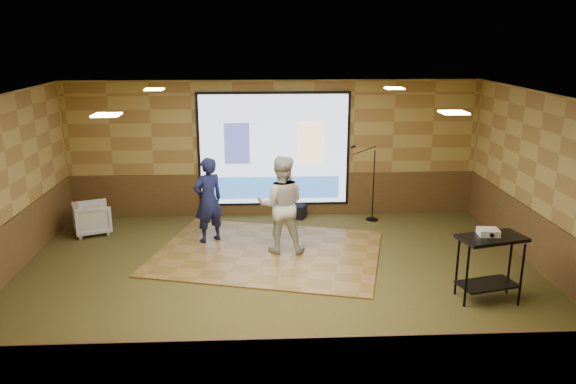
{
  "coord_description": "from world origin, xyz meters",
  "views": [
    {
      "loc": [
        -0.28,
        -8.59,
        3.95
      ],
      "look_at": [
        0.18,
        0.75,
        1.3
      ],
      "focal_mm": 35.0,
      "sensor_mm": 36.0,
      "label": 1
    }
  ],
  "objects_px": {
    "dance_floor": "(268,252)",
    "projector": "(488,232)",
    "mic_stand": "(370,198)",
    "player_left": "(208,200)",
    "banquet_chair": "(92,218)",
    "player_right": "(281,205)",
    "duffel_bag": "(295,211)",
    "projector_screen": "(274,151)",
    "av_table": "(490,255)"
  },
  "relations": [
    {
      "from": "player_right",
      "to": "projector",
      "type": "distance_m",
      "value": 3.65
    },
    {
      "from": "player_left",
      "to": "player_right",
      "type": "height_order",
      "value": "player_right"
    },
    {
      "from": "dance_floor",
      "to": "player_left",
      "type": "bearing_deg",
      "value": 150.96
    },
    {
      "from": "projector",
      "to": "banquet_chair",
      "type": "xyz_separation_m",
      "value": [
        -6.84,
        3.27,
        -0.76
      ]
    },
    {
      "from": "duffel_bag",
      "to": "player_right",
      "type": "bearing_deg",
      "value": -100.38
    },
    {
      "from": "player_right",
      "to": "duffel_bag",
      "type": "bearing_deg",
      "value": -98.16
    },
    {
      "from": "projector_screen",
      "to": "av_table",
      "type": "height_order",
      "value": "projector_screen"
    },
    {
      "from": "av_table",
      "to": "mic_stand",
      "type": "xyz_separation_m",
      "value": [
        -1.07,
        3.88,
        -0.24
      ]
    },
    {
      "from": "duffel_bag",
      "to": "dance_floor",
      "type": "bearing_deg",
      "value": -106.69
    },
    {
      "from": "dance_floor",
      "to": "duffel_bag",
      "type": "height_order",
      "value": "duffel_bag"
    },
    {
      "from": "player_left",
      "to": "av_table",
      "type": "relative_size",
      "value": 1.61
    },
    {
      "from": "player_left",
      "to": "duffel_bag",
      "type": "xyz_separation_m",
      "value": [
        1.76,
        1.46,
        -0.72
      ]
    },
    {
      "from": "duffel_bag",
      "to": "projector",
      "type": "bearing_deg",
      "value": -57.03
    },
    {
      "from": "player_left",
      "to": "player_right",
      "type": "bearing_deg",
      "value": 122.29
    },
    {
      "from": "projector",
      "to": "projector_screen",
      "type": "bearing_deg",
      "value": 131.56
    },
    {
      "from": "av_table",
      "to": "projector_screen",
      "type": "bearing_deg",
      "value": 126.01
    },
    {
      "from": "banquet_chair",
      "to": "mic_stand",
      "type": "bearing_deg",
      "value": -106.61
    },
    {
      "from": "av_table",
      "to": "banquet_chair",
      "type": "relative_size",
      "value": 1.47
    },
    {
      "from": "player_right",
      "to": "banquet_chair",
      "type": "relative_size",
      "value": 2.58
    },
    {
      "from": "player_left",
      "to": "banquet_chair",
      "type": "height_order",
      "value": "player_left"
    },
    {
      "from": "projector_screen",
      "to": "player_left",
      "type": "distance_m",
      "value": 2.19
    },
    {
      "from": "player_right",
      "to": "projector_screen",
      "type": "bearing_deg",
      "value": -85.91
    },
    {
      "from": "dance_floor",
      "to": "banquet_chair",
      "type": "bearing_deg",
      "value": 160.46
    },
    {
      "from": "dance_floor",
      "to": "projector",
      "type": "bearing_deg",
      "value": -31.44
    },
    {
      "from": "banquet_chair",
      "to": "player_right",
      "type": "bearing_deg",
      "value": -130.22
    },
    {
      "from": "av_table",
      "to": "mic_stand",
      "type": "bearing_deg",
      "value": 105.38
    },
    {
      "from": "dance_floor",
      "to": "player_left",
      "type": "relative_size",
      "value": 2.42
    },
    {
      "from": "player_left",
      "to": "banquet_chair",
      "type": "xyz_separation_m",
      "value": [
        -2.42,
        0.63,
        -0.54
      ]
    },
    {
      "from": "projector",
      "to": "mic_stand",
      "type": "bearing_deg",
      "value": 110.56
    },
    {
      "from": "projector_screen",
      "to": "dance_floor",
      "type": "height_order",
      "value": "projector_screen"
    },
    {
      "from": "player_left",
      "to": "banquet_chair",
      "type": "bearing_deg",
      "value": -48.44
    },
    {
      "from": "player_left",
      "to": "av_table",
      "type": "bearing_deg",
      "value": 115.08
    },
    {
      "from": "projector_screen",
      "to": "player_left",
      "type": "relative_size",
      "value": 1.99
    },
    {
      "from": "av_table",
      "to": "player_left",
      "type": "bearing_deg",
      "value": 148.89
    },
    {
      "from": "dance_floor",
      "to": "banquet_chair",
      "type": "height_order",
      "value": "banquet_chair"
    },
    {
      "from": "projector_screen",
      "to": "av_table",
      "type": "distance_m",
      "value": 5.4
    },
    {
      "from": "banquet_chair",
      "to": "duffel_bag",
      "type": "height_order",
      "value": "banquet_chair"
    },
    {
      "from": "projector_screen",
      "to": "projector",
      "type": "relative_size",
      "value": 11.14
    },
    {
      "from": "player_right",
      "to": "mic_stand",
      "type": "height_order",
      "value": "player_right"
    },
    {
      "from": "player_left",
      "to": "projector",
      "type": "relative_size",
      "value": 5.59
    },
    {
      "from": "projector_screen",
      "to": "dance_floor",
      "type": "xyz_separation_m",
      "value": [
        -0.17,
        -2.27,
        -1.46
      ]
    },
    {
      "from": "player_left",
      "to": "duffel_bag",
      "type": "distance_m",
      "value": 2.39
    },
    {
      "from": "duffel_bag",
      "to": "banquet_chair",
      "type": "bearing_deg",
      "value": -168.88
    },
    {
      "from": "projector_screen",
      "to": "projector",
      "type": "height_order",
      "value": "projector_screen"
    },
    {
      "from": "projector",
      "to": "duffel_bag",
      "type": "bearing_deg",
      "value": 128.54
    },
    {
      "from": "player_left",
      "to": "mic_stand",
      "type": "bearing_deg",
      "value": 165.58
    },
    {
      "from": "projector",
      "to": "mic_stand",
      "type": "relative_size",
      "value": 0.18
    },
    {
      "from": "projector_screen",
      "to": "dance_floor",
      "type": "bearing_deg",
      "value": -94.36
    },
    {
      "from": "player_right",
      "to": "banquet_chair",
      "type": "bearing_deg",
      "value": -15.89
    },
    {
      "from": "av_table",
      "to": "projector",
      "type": "xyz_separation_m",
      "value": [
        -0.04,
        0.05,
        0.35
      ]
    }
  ]
}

